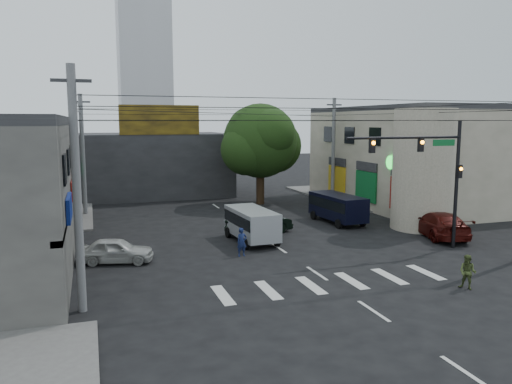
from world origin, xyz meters
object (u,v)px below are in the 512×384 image
maroon_sedan (439,224)px  dark_sedan (260,223)px  utility_pole_near_left (77,192)px  traffic_gantry (433,164)px  silver_minivan (252,226)px  street_tree (260,141)px  navy_van (337,209)px  traffic_officer (242,242)px  utility_pole_far_right (333,151)px  white_compact (116,250)px  utility_pole_far_left (83,156)px  pedestrian_olive (468,272)px

maroon_sedan → dark_sedan: bearing=-7.8°
utility_pole_near_left → maroon_sedan: size_ratio=1.58×
traffic_gantry → silver_minivan: bearing=150.6°
street_tree → navy_van: size_ratio=1.69×
traffic_gantry → traffic_officer: size_ratio=4.69×
maroon_sedan → utility_pole_far_right: bearing=-75.6°
white_compact → silver_minivan: (7.95, 2.06, 0.34)m
utility_pole_far_left → utility_pole_far_right: 21.00m
street_tree → maroon_sedan: street_tree is taller
maroon_sedan → utility_pole_near_left: bearing=30.5°
traffic_gantry → traffic_officer: traffic_gantry is taller
white_compact → maroon_sedan: 19.46m
traffic_gantry → maroon_sedan: size_ratio=1.24×
utility_pole_far_right → silver_minivan: (-11.50, -12.02, -3.62)m
maroon_sedan → traffic_officer: maroon_sedan is taller
traffic_gantry → white_compact: 17.54m
dark_sedan → maroon_sedan: 11.21m
white_compact → maroon_sedan: bearing=-76.8°
navy_van → silver_minivan: bearing=110.6°
street_tree → navy_van: (2.53, -9.55, -4.47)m
utility_pole_near_left → traffic_officer: 10.50m
dark_sedan → white_compact: (-9.07, -3.87, -0.08)m
street_tree → utility_pole_near_left: bearing=-124.0°
navy_van → utility_pole_far_left: bearing=59.2°
street_tree → navy_van: bearing=-75.1°
traffic_gantry → utility_pole_near_left: (-18.32, -3.50, -0.23)m
silver_minivan → navy_van: 8.30m
dark_sedan → navy_van: navy_van is taller
traffic_officer → traffic_gantry: bearing=-19.2°
traffic_gantry → silver_minivan: (-8.82, 4.98, -3.85)m
utility_pole_near_left → silver_minivan: utility_pole_near_left is taller
traffic_officer → street_tree: bearing=60.2°
silver_minivan → traffic_officer: (-1.48, -2.89, -0.22)m
traffic_gantry → utility_pole_far_left: 25.00m
street_tree → white_compact: (-12.95, -15.08, -4.83)m
navy_van → dark_sedan: bearing=100.4°
utility_pole_far_right → navy_van: (-3.97, -8.55, -3.59)m
traffic_gantry → navy_van: traffic_gantry is taller
dark_sedan → pedestrian_olive: bearing=-176.9°
navy_van → traffic_officer: size_ratio=3.36×
silver_minivan → pedestrian_olive: silver_minivan is taller
street_tree → silver_minivan: (-5.00, -13.02, -4.49)m
utility_pole_near_left → pedestrian_olive: utility_pole_near_left is taller
traffic_gantry → utility_pole_far_right: bearing=81.1°
pedestrian_olive → silver_minivan: bearing=-179.8°
white_compact → maroon_sedan: maroon_sedan is taller
maroon_sedan → silver_minivan: size_ratio=1.24×
traffic_gantry → silver_minivan: traffic_gantry is taller
white_compact → traffic_officer: bearing=-82.9°
utility_pole_near_left → silver_minivan: (9.50, 8.48, -3.62)m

